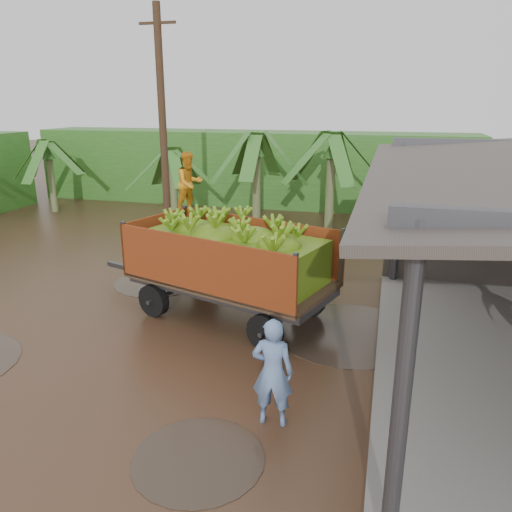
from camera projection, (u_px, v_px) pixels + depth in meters
The scene contains 6 objects.
ground at pixel (135, 348), 10.68m from camera, with size 100.00×100.00×0.00m, color black.
hedge_north at pixel (249, 168), 25.39m from camera, with size 22.00×3.00×3.60m, color #2D661E.
banana_trailer at pixel (230, 259), 11.87m from camera, with size 6.79×3.72×3.84m.
man_blue at pixel (273, 372), 7.95m from camera, with size 0.67×0.44×1.85m, color #6583B9.
utility_pole at pixel (163, 135), 16.05m from camera, with size 1.20×0.24×7.90m.
banana_plants at pixel (75, 197), 17.46m from camera, with size 25.02×21.14×4.45m.
Camera 1 is at (4.99, -8.61, 5.07)m, focal length 35.00 mm.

